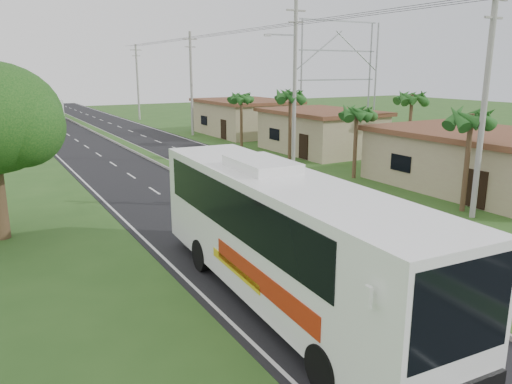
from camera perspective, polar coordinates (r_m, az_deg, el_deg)
ground at (r=19.66m, az=12.81°, el=-7.81°), size 180.00×180.00×0.00m
road_asphalt at (r=36.34m, az=-8.76°, el=2.41°), size 14.00×160.00×0.02m
median_strip at (r=36.32m, az=-8.76°, el=2.55°), size 1.20×160.00×0.18m
lane_edge_left at (r=34.61m, az=-19.16°, el=1.20°), size 0.12×160.00×0.01m
lane_edge_right at (r=39.16m, az=0.45°, el=3.38°), size 0.12×160.00×0.01m
shop_near at (r=33.27m, az=24.08°, el=3.39°), size 8.60×12.60×3.52m
shop_mid at (r=44.51m, az=7.38°, el=6.96°), size 7.60×10.60×3.67m
shop_far at (r=56.27m, az=-1.25°, el=8.58°), size 8.60×11.60×3.82m
palm_verge_a at (r=27.14m, az=23.39°, el=7.67°), size 2.40×2.40×5.45m
palm_verge_b at (r=33.63m, az=11.45°, el=8.87°), size 2.40×2.40×5.05m
palm_verge_c at (r=38.80m, az=3.95°, el=10.87°), size 2.40×2.40×5.85m
palm_verge_d at (r=46.83m, az=-1.71°, el=10.72°), size 2.40×2.40×5.25m
palm_behind_shop at (r=41.35m, az=17.40°, el=10.21°), size 2.40×2.40×5.65m
utility_pole_a at (r=26.07m, az=24.66°, el=9.40°), size 1.60×0.28×11.00m
utility_pole_b at (r=37.74m, az=4.41°, el=12.51°), size 3.20×0.28×12.00m
utility_pole_c at (r=55.51m, az=-7.40°, el=12.27°), size 1.60×0.28×11.00m
utility_pole_d at (r=74.41m, az=-13.38°, el=12.21°), size 1.60×0.28×10.50m
billboard_lattice at (r=55.42m, az=9.29°, el=13.39°), size 10.18×1.18×12.07m
coach_bus_main at (r=15.20m, az=2.83°, el=-4.34°), size 3.51×13.65×4.37m
coach_bus_far at (r=75.11m, az=-22.86°, el=8.80°), size 2.89×11.36×3.28m
motorcyclist at (r=26.69m, az=-2.81°, el=0.12°), size 1.95×0.57×2.27m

